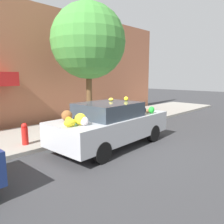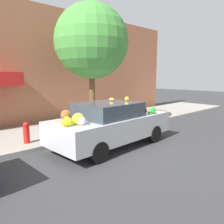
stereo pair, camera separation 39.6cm
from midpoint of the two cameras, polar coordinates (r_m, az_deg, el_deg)
ground_plane at (r=7.38m, az=1.44°, el=-8.68°), size 60.00×60.00×0.00m
sidewalk_curb at (r=9.41m, az=-10.12°, el=-4.45°), size 24.00×3.20×0.13m
building_facade at (r=11.03m, az=-17.61°, el=11.34°), size 18.00×1.20×5.57m
street_tree at (r=9.40m, az=-4.11°, el=17.81°), size 3.04×3.04×5.08m
fire_hydrant at (r=7.54m, az=-20.07°, el=-5.11°), size 0.20×0.20×0.70m
art_car at (r=7.14m, az=1.42°, el=-2.98°), size 4.29×1.95×1.59m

